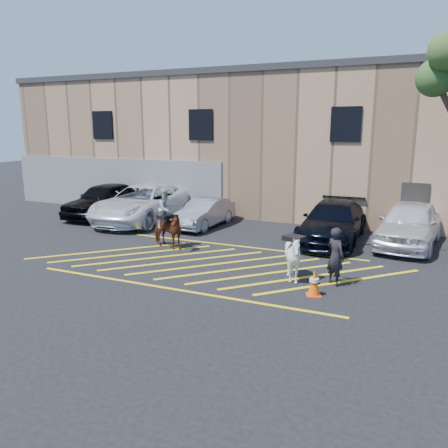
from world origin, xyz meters
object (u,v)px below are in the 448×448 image
at_px(car_white_pickup, 143,203).
at_px(traffic_cone, 314,283).
at_px(mounted_bay, 166,225).
at_px(car_silver_sedan, 204,213).
at_px(saddled_white, 294,257).
at_px(car_blue_suv, 333,222).
at_px(car_white_suv, 409,224).
at_px(car_black_suv, 105,200).
at_px(handler, 335,256).

relative_size(car_white_pickup, traffic_cone, 8.61).
distance_m(car_white_pickup, mounted_bay, 5.24).
distance_m(car_silver_sedan, saddled_white, 7.92).
bearing_deg(car_blue_suv, car_white_suv, 8.96).
bearing_deg(car_black_suv, car_white_pickup, -6.12).
height_order(car_white_pickup, mounted_bay, mounted_bay).
distance_m(car_silver_sedan, traffic_cone, 9.12).
relative_size(handler, traffic_cone, 2.32).
bearing_deg(saddled_white, car_white_suv, 62.16).
bearing_deg(car_blue_suv, traffic_cone, -84.19).
bearing_deg(car_blue_suv, mounted_bay, -146.25).
distance_m(car_white_suv, traffic_cone, 7.00).
height_order(car_white_pickup, saddled_white, car_white_pickup).
distance_m(car_black_suv, car_blue_suv, 11.62).
height_order(car_blue_suv, saddled_white, car_blue_suv).
bearing_deg(car_white_pickup, car_blue_suv, -3.28).
bearing_deg(car_black_suv, saddled_white, -27.25).
bearing_deg(car_black_suv, traffic_cone, -29.02).
relative_size(car_white_suv, mounted_bay, 2.23).
relative_size(car_white_pickup, car_silver_sedan, 1.63).
relative_size(car_white_suv, traffic_cone, 6.87).
relative_size(car_black_suv, handler, 2.98).
height_order(mounted_bay, traffic_cone, mounted_bay).
xyz_separation_m(car_silver_sedan, car_white_suv, (8.66, 0.16, 0.22)).
bearing_deg(car_white_pickup, saddled_white, -33.85).
distance_m(handler, traffic_cone, 1.26).
bearing_deg(car_white_pickup, mounted_bay, -49.00).
xyz_separation_m(car_white_pickup, car_silver_sedan, (3.26, 0.07, -0.24)).
xyz_separation_m(car_white_pickup, car_blue_suv, (9.12, -0.19, -0.09)).
bearing_deg(mounted_bay, car_blue_suv, 33.29).
distance_m(car_silver_sedan, car_white_suv, 8.66).
distance_m(car_white_pickup, car_blue_suv, 9.12).
relative_size(car_white_pickup, car_blue_suv, 1.17).
bearing_deg(car_blue_suv, car_white_pickup, 179.27).
distance_m(car_black_suv, car_silver_sedan, 5.76).
bearing_deg(mounted_bay, handler, -12.66).
relative_size(car_black_suv, mounted_bay, 2.24).
bearing_deg(traffic_cone, mounted_bay, 157.26).
bearing_deg(car_silver_sedan, mounted_bay, -81.79).
xyz_separation_m(car_silver_sedan, traffic_cone, (6.44, -6.46, -0.27)).
xyz_separation_m(car_silver_sedan, handler, (6.80, -5.35, 0.21)).
xyz_separation_m(mounted_bay, traffic_cone, (6.12, -2.57, -0.54)).
bearing_deg(handler, saddled_white, 47.47).
relative_size(car_blue_suv, handler, 3.17).
distance_m(car_white_pickup, car_silver_sedan, 3.27).
bearing_deg(saddled_white, handler, 10.88).
bearing_deg(handler, car_blue_suv, -42.98).
height_order(car_black_suv, handler, car_black_suv).
height_order(car_silver_sedan, traffic_cone, car_silver_sedan).
distance_m(handler, mounted_bay, 6.64).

